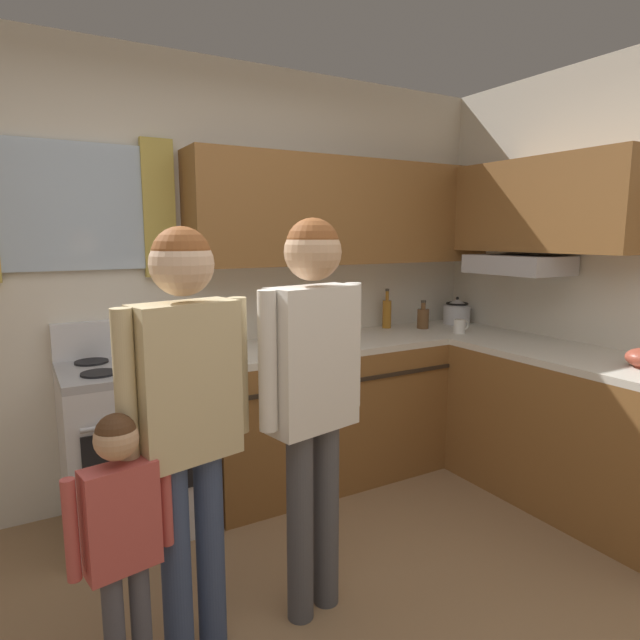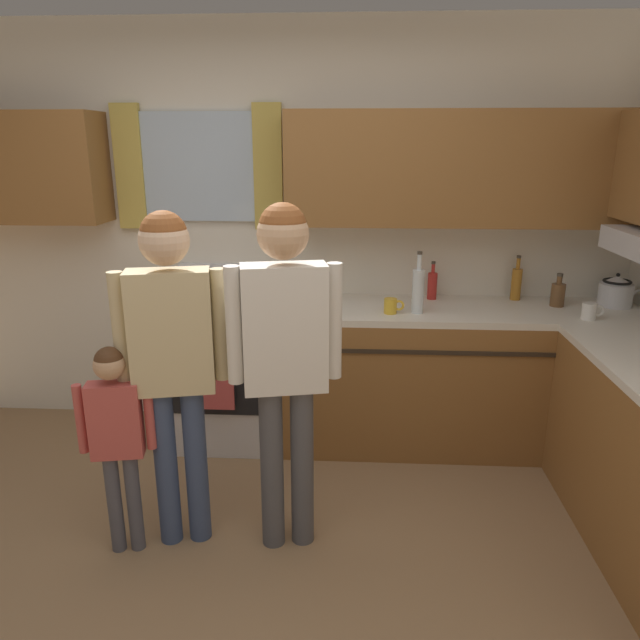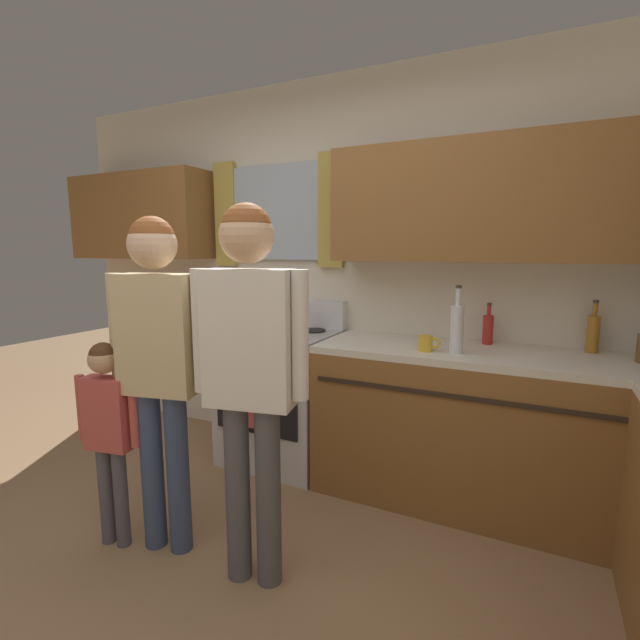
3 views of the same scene
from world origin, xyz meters
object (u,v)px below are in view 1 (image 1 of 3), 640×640
Objects in this scene: bottle_oil_amber at (387,313)px; stove_oven at (136,442)px; adult_in_plaid at (313,373)px; mug_ceramic_white at (460,326)px; bottle_sauce_red at (325,321)px; bottle_squat_brown at (423,318)px; bottle_tall_clear at (334,323)px; adult_holding_child at (187,399)px; stovetop_kettle at (457,311)px; mug_mustard_yellow at (314,341)px; small_child at (122,528)px.

stove_oven is at bearing -173.10° from bottle_oil_amber.
adult_in_plaid reaches higher than bottle_oil_amber.
bottle_oil_amber is at bearing 6.90° from stove_oven.
adult_in_plaid reaches higher than mug_ceramic_white.
adult_in_plaid reaches higher than bottle_sauce_red.
bottle_tall_clear is at bearing -167.10° from bottle_squat_brown.
stovetop_kettle is at bearing 26.00° from adult_holding_child.
bottle_tall_clear is at bearing 7.42° from mug_mustard_yellow.
adult_holding_child reaches higher than bottle_squat_brown.
bottle_sauce_red is at bearing 41.42° from small_child.
bottle_oil_amber is 1.16× the size of bottle_sauce_red.
stove_oven is 5.37× the size of bottle_squat_brown.
bottle_sauce_red is at bearing 57.84° from adult_in_plaid.
small_child is (-2.31, -1.25, -0.34)m from bottle_squat_brown.
small_child is at bearing -159.28° from adult_holding_child.
adult_holding_child is (-2.15, -0.88, 0.06)m from mug_ceramic_white.
bottle_tall_clear is at bearing 54.42° from adult_in_plaid.
stove_oven is 1.41m from bottle_sauce_red.
adult_in_plaid reaches higher than mug_mustard_yellow.
stove_oven is 2.46m from stovetop_kettle.
mug_mustard_yellow is at bearing 42.17° from adult_holding_child.
bottle_squat_brown is at bearing 12.09° from mug_mustard_yellow.
bottle_sauce_red reaches higher than mug_mustard_yellow.
bottle_squat_brown is 0.84× the size of bottle_sauce_red.
stove_oven is 1.31m from adult_in_plaid.
small_child is (-1.56, -1.38, -0.35)m from bottle_sauce_red.
adult_holding_child reaches higher than stove_oven.
adult_in_plaid reaches higher than adult_holding_child.
mug_mustard_yellow is 1.07m from adult_in_plaid.
mug_ceramic_white is 0.08× the size of adult_holding_child.
small_child is at bearing -138.58° from bottle_sauce_red.
bottle_squat_brown is 2.36m from adult_holding_child.
bottle_squat_brown is 0.13× the size of adult_holding_child.
adult_holding_child reaches higher than mug_ceramic_white.
adult_holding_child is at bearing -157.87° from mug_ceramic_white.
stovetop_kettle is 0.17× the size of adult_in_plaid.
mug_mustard_yellow is at bearing -155.71° from bottle_oil_amber.
small_child is (-2.10, -1.39, -0.37)m from bottle_oil_amber.
adult_in_plaid reaches higher than stovetop_kettle.
mug_ceramic_white is at bearing -53.83° from bottle_oil_amber.
mug_mustard_yellow is 1.13m from mug_ceramic_white.
adult_in_plaid is at bearing -65.29° from stove_oven.
bottle_oil_amber is at bearing 44.05° from adult_in_plaid.
mug_ceramic_white is at bearing -25.78° from bottle_sauce_red.
mug_mustard_yellow is at bearing 38.71° from small_child.
adult_holding_child is (-1.18, -0.95, -0.03)m from bottle_tall_clear.
bottle_sauce_red is at bearing 170.09° from bottle_squat_brown.
bottle_tall_clear is 0.23× the size of adult_holding_child.
stovetop_kettle is at bearing 25.52° from small_child.
bottle_sauce_red is 0.45m from mug_mustard_yellow.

